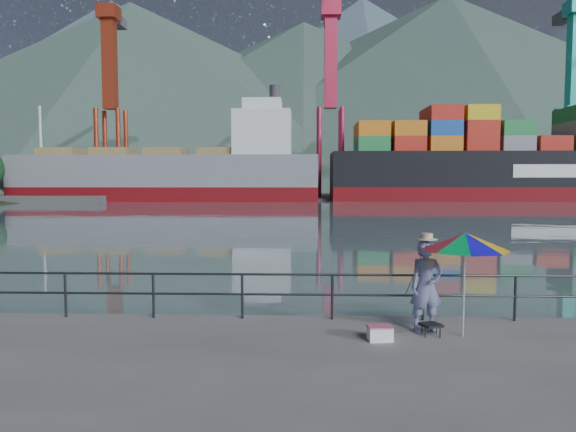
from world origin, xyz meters
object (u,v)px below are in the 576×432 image
at_px(cooler_bag, 380,334).
at_px(bulk_carrier, 179,173).
at_px(beach_umbrella, 465,242).
at_px(fisherman, 426,286).
at_px(container_ship, 541,164).

height_order(cooler_bag, bulk_carrier, bulk_carrier).
xyz_separation_m(beach_umbrella, cooler_bag, (-1.68, -0.31, -1.76)).
bearing_deg(bulk_carrier, fisherman, -72.41).
relative_size(beach_umbrella, bulk_carrier, 0.04).
bearing_deg(fisherman, cooler_bag, -157.68).
bearing_deg(fisherman, bulk_carrier, 98.24).
bearing_deg(container_ship, cooler_bag, -116.20).
distance_m(beach_umbrella, container_ship, 83.13).
xyz_separation_m(beach_umbrella, container_ship, (35.43, 75.10, 3.91)).
relative_size(fisherman, container_ship, 0.03).
relative_size(cooler_bag, container_ship, 0.01).
height_order(fisherman, bulk_carrier, bulk_carrier).
xyz_separation_m(fisherman, cooler_bag, (-1.02, -0.63, -0.80)).
bearing_deg(cooler_bag, container_ship, 57.41).
relative_size(bulk_carrier, container_ship, 0.75).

